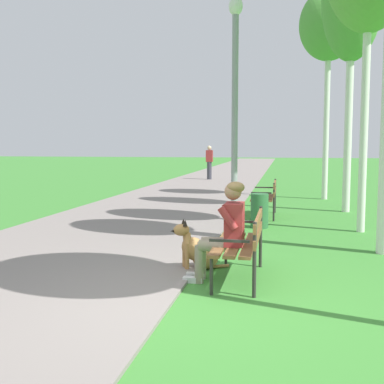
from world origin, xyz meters
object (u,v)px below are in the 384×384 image
person_seated_on_near_bench (226,228)px  park_bench_near (243,240)px  litter_bin (259,211)px  dog_shepherd (198,251)px  birch_tree_fifth (329,27)px  pedestrian_distant (209,163)px  lamp_post_near (235,117)px  park_bench_mid (267,195)px

person_seated_on_near_bench → park_bench_near: bearing=34.4°
person_seated_on_near_bench → litter_bin: bearing=87.1°
dog_shepherd → birch_tree_fifth: size_ratio=0.12×
birch_tree_fifth → litter_bin: size_ratio=9.11×
birch_tree_fifth → pedestrian_distant: birch_tree_fifth is taller
person_seated_on_near_bench → dog_shepherd: (-0.43, 0.52, -0.42)m
lamp_post_near → birch_tree_fifth: (2.10, 7.09, 3.07)m
litter_bin → pedestrian_distant: bearing=103.2°
park_bench_near → litter_bin: 3.92m
park_bench_near → lamp_post_near: lamp_post_near is taller
litter_bin → pedestrian_distant: 13.42m
dog_shepherd → lamp_post_near: lamp_post_near is taller
park_bench_mid → litter_bin: (-0.09, -1.59, -0.16)m
park_bench_near → pedestrian_distant: pedestrian_distant is taller
dog_shepherd → litter_bin: 3.60m
park_bench_mid → lamp_post_near: size_ratio=0.36×
park_bench_near → birch_tree_fifth: size_ratio=0.24×
dog_shepherd → birch_tree_fifth: birch_tree_fifth is taller
park_bench_near → lamp_post_near: bearing=98.6°
dog_shepherd → litter_bin: size_ratio=1.10×
litter_bin → park_bench_mid: bearing=86.9°
park_bench_near → litter_bin: size_ratio=2.14×
park_bench_mid → lamp_post_near: lamp_post_near is taller
park_bench_mid → litter_bin: 1.60m
person_seated_on_near_bench → dog_shepherd: 0.80m
park_bench_mid → park_bench_near: bearing=-90.9°
park_bench_mid → lamp_post_near: bearing=-98.7°
park_bench_mid → dog_shepherd: park_bench_mid is taller
park_bench_near → dog_shepherd: 0.79m
lamp_post_near → birch_tree_fifth: bearing=73.5°
dog_shepherd → litter_bin: bearing=79.7°
pedestrian_distant → dog_shepherd: bearing=-81.7°
birch_tree_fifth → pedestrian_distant: (-4.78, 7.40, -4.40)m
dog_shepherd → litter_bin: (0.64, 3.54, 0.09)m
dog_shepherd → birch_tree_fifth: (2.37, 9.19, 4.98)m
park_bench_near → dog_shepherd: park_bench_near is taller
park_bench_near → park_bench_mid: size_ratio=1.00×
birch_tree_fifth → person_seated_on_near_bench: bearing=-101.3°
pedestrian_distant → litter_bin: bearing=-76.8°
person_seated_on_near_bench → litter_bin: 4.08m
birch_tree_fifth → litter_bin: birch_tree_fifth is taller
park_bench_near → litter_bin: park_bench_near is taller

